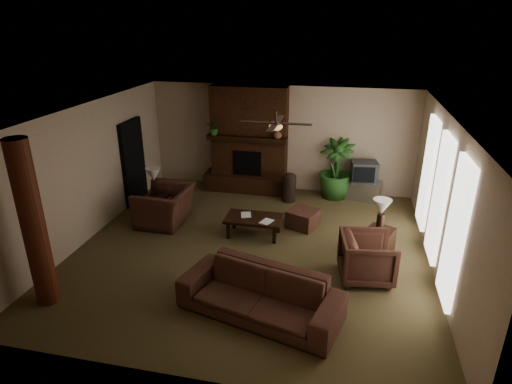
% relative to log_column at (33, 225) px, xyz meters
% --- Properties ---
extents(room_shell, '(7.00, 7.00, 7.00)m').
position_rel_log_column_xyz_m(room_shell, '(2.95, 2.40, 0.00)').
color(room_shell, brown).
rests_on(room_shell, ground).
extents(fireplace, '(2.40, 0.70, 2.80)m').
position_rel_log_column_xyz_m(fireplace, '(2.15, 5.62, -0.24)').
color(fireplace, '#492513').
rests_on(fireplace, ground).
extents(windows, '(0.08, 3.65, 2.35)m').
position_rel_log_column_xyz_m(windows, '(6.40, 2.60, -0.05)').
color(windows, white).
rests_on(windows, ground).
extents(log_column, '(0.36, 0.36, 2.80)m').
position_rel_log_column_xyz_m(log_column, '(0.00, 0.00, 0.00)').
color(log_column, '#5D2917').
rests_on(log_column, ground).
extents(doorway, '(0.10, 1.00, 2.10)m').
position_rel_log_column_xyz_m(doorway, '(-0.49, 4.20, -0.35)').
color(doorway, black).
rests_on(doorway, ground).
extents(ceiling_fan, '(1.35, 1.35, 0.37)m').
position_rel_log_column_xyz_m(ceiling_fan, '(3.35, 2.70, 1.13)').
color(ceiling_fan, '#302015').
rests_on(ceiling_fan, ceiling).
extents(sofa, '(2.67, 1.40, 1.00)m').
position_rel_log_column_xyz_m(sofa, '(3.54, 0.40, -0.90)').
color(sofa, '#4C2C20').
rests_on(sofa, ground).
extents(armchair_left, '(0.84, 1.28, 1.11)m').
position_rel_log_column_xyz_m(armchair_left, '(0.73, 3.20, -0.84)').
color(armchair_left, '#4C2C20').
rests_on(armchair_left, ground).
extents(armchair_right, '(0.98, 1.03, 0.94)m').
position_rel_log_column_xyz_m(armchair_right, '(5.20, 1.79, -0.93)').
color(armchair_right, '#4C2C20').
rests_on(armchair_right, ground).
extents(coffee_table, '(1.20, 0.70, 0.43)m').
position_rel_log_column_xyz_m(coffee_table, '(2.86, 2.99, -1.03)').
color(coffee_table, black).
rests_on(coffee_table, ground).
extents(ottoman, '(0.78, 0.78, 0.40)m').
position_rel_log_column_xyz_m(ottoman, '(3.85, 3.63, -1.20)').
color(ottoman, '#4C2C20').
rests_on(ottoman, ground).
extents(tv_stand, '(0.95, 0.70, 0.50)m').
position_rel_log_column_xyz_m(tv_stand, '(5.21, 5.55, -1.15)').
color(tv_stand, '#ADADB0').
rests_on(tv_stand, ground).
extents(tv, '(0.71, 0.61, 0.52)m').
position_rel_log_column_xyz_m(tv, '(5.17, 5.54, -0.64)').
color(tv, '#343437').
rests_on(tv, tv_stand).
extents(floor_vase, '(0.34, 0.34, 0.77)m').
position_rel_log_column_xyz_m(floor_vase, '(3.34, 5.02, -0.97)').
color(floor_vase, black).
rests_on(floor_vase, ground).
extents(floor_plant, '(1.28, 1.74, 0.87)m').
position_rel_log_column_xyz_m(floor_plant, '(4.46, 5.55, -0.96)').
color(floor_plant, '#2B5723').
rests_on(floor_plant, ground).
extents(side_table_left, '(0.57, 0.57, 0.55)m').
position_rel_log_column_xyz_m(side_table_left, '(0.44, 3.52, -1.12)').
color(side_table_left, black).
rests_on(side_table_left, ground).
extents(lamp_left, '(0.45, 0.45, 0.65)m').
position_rel_log_column_xyz_m(lamp_left, '(0.38, 3.48, -0.40)').
color(lamp_left, '#302015').
rests_on(lamp_left, side_table_left).
extents(side_table_right, '(0.66, 0.66, 0.55)m').
position_rel_log_column_xyz_m(side_table_right, '(5.46, 2.74, -1.12)').
color(side_table_right, black).
rests_on(side_table_right, ground).
extents(lamp_right, '(0.46, 0.46, 0.65)m').
position_rel_log_column_xyz_m(lamp_right, '(5.44, 2.70, -0.40)').
color(lamp_right, '#302015').
rests_on(lamp_right, side_table_right).
extents(mantel_plant, '(0.47, 0.50, 0.33)m').
position_rel_log_column_xyz_m(mantel_plant, '(1.29, 5.34, 0.32)').
color(mantel_plant, '#2B5723').
rests_on(mantel_plant, fireplace).
extents(mantel_vase, '(0.27, 0.28, 0.22)m').
position_rel_log_column_xyz_m(mantel_vase, '(2.96, 5.33, 0.27)').
color(mantel_vase, brown).
rests_on(mantel_vase, fireplace).
extents(book_a, '(0.22, 0.08, 0.29)m').
position_rel_log_column_xyz_m(book_a, '(2.57, 3.01, -0.83)').
color(book_a, '#999999').
rests_on(book_a, coffee_table).
extents(book_b, '(0.21, 0.10, 0.29)m').
position_rel_log_column_xyz_m(book_b, '(3.07, 2.85, -0.82)').
color(book_b, '#999999').
rests_on(book_b, coffee_table).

